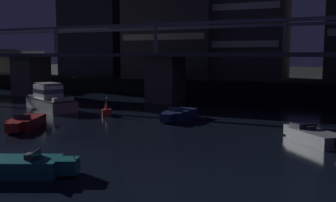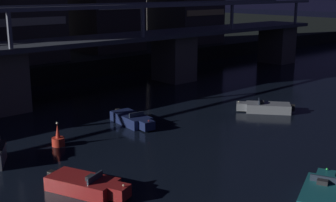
{
  "view_description": "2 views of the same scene",
  "coord_description": "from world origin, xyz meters",
  "px_view_note": "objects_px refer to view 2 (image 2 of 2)",
  "views": [
    {
      "loc": [
        18.42,
        -8.77,
        5.59
      ],
      "look_at": [
        6.19,
        19.65,
        1.9
      ],
      "focal_mm": 39.99,
      "sensor_mm": 36.0,
      "label": 1
    },
    {
      "loc": [
        -14.99,
        -6.39,
        10.81
      ],
      "look_at": [
        7.53,
        18.91,
        2.34
      ],
      "focal_mm": 47.57,
      "sensor_mm": 36.0,
      "label": 2
    }
  ],
  "objects_px": {
    "river_bridge": "(0,67)",
    "speedboat_near_center": "(86,185)",
    "speedboat_far_left": "(321,194)",
    "speedboat_mid_left": "(132,119)",
    "channel_buoy": "(58,139)",
    "speedboat_mid_center": "(266,108)"
  },
  "relations": [
    {
      "from": "speedboat_far_left",
      "to": "channel_buoy",
      "type": "height_order",
      "value": "channel_buoy"
    },
    {
      "from": "speedboat_mid_left",
      "to": "channel_buoy",
      "type": "bearing_deg",
      "value": -174.58
    },
    {
      "from": "river_bridge",
      "to": "speedboat_near_center",
      "type": "distance_m",
      "value": 20.41
    },
    {
      "from": "speedboat_near_center",
      "to": "speedboat_mid_left",
      "type": "relative_size",
      "value": 0.97
    },
    {
      "from": "river_bridge",
      "to": "channel_buoy",
      "type": "bearing_deg",
      "value": -94.11
    },
    {
      "from": "channel_buoy",
      "to": "speedboat_near_center",
      "type": "bearing_deg",
      "value": -107.83
    },
    {
      "from": "speedboat_mid_center",
      "to": "channel_buoy",
      "type": "distance_m",
      "value": 19.04
    },
    {
      "from": "speedboat_near_center",
      "to": "speedboat_mid_left",
      "type": "distance_m",
      "value": 12.84
    },
    {
      "from": "speedboat_far_left",
      "to": "speedboat_mid_center",
      "type": "bearing_deg",
      "value": 45.5
    },
    {
      "from": "speedboat_far_left",
      "to": "speedboat_mid_left",
      "type": "bearing_deg",
      "value": 86.78
    },
    {
      "from": "channel_buoy",
      "to": "speedboat_mid_center",
      "type": "bearing_deg",
      "value": -13.19
    },
    {
      "from": "river_bridge",
      "to": "speedboat_near_center",
      "type": "relative_size",
      "value": 18.03
    },
    {
      "from": "speedboat_far_left",
      "to": "river_bridge",
      "type": "bearing_deg",
      "value": 100.35
    },
    {
      "from": "speedboat_mid_center",
      "to": "speedboat_near_center",
      "type": "bearing_deg",
      "value": -170.68
    },
    {
      "from": "speedboat_mid_left",
      "to": "channel_buoy",
      "type": "distance_m",
      "value": 7.17
    },
    {
      "from": "speedboat_mid_left",
      "to": "channel_buoy",
      "type": "height_order",
      "value": "channel_buoy"
    },
    {
      "from": "speedboat_near_center",
      "to": "speedboat_mid_left",
      "type": "xyz_separation_m",
      "value": [
        9.65,
        8.48,
        0.0
      ]
    },
    {
      "from": "speedboat_mid_left",
      "to": "speedboat_far_left",
      "type": "bearing_deg",
      "value": -93.22
    },
    {
      "from": "river_bridge",
      "to": "speedboat_mid_center",
      "type": "xyz_separation_m",
      "value": [
        17.68,
        -16.34,
        -3.66
      ]
    },
    {
      "from": "speedboat_mid_center",
      "to": "speedboat_far_left",
      "type": "bearing_deg",
      "value": -134.5
    },
    {
      "from": "speedboat_mid_left",
      "to": "channel_buoy",
      "type": "xyz_separation_m",
      "value": [
        -7.14,
        -0.68,
        0.06
      ]
    },
    {
      "from": "river_bridge",
      "to": "channel_buoy",
      "type": "distance_m",
      "value": 12.56
    }
  ]
}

